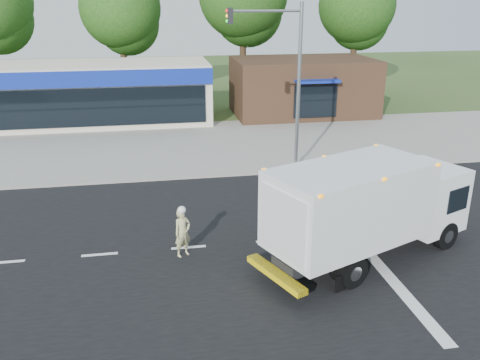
{
  "coord_description": "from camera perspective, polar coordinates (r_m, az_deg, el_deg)",
  "views": [
    {
      "loc": [
        -3.97,
        -15.83,
        8.23
      ],
      "look_at": [
        -0.85,
        1.88,
        1.7
      ],
      "focal_mm": 38.0,
      "sensor_mm": 36.0,
      "label": 1
    }
  ],
  "objects": [
    {
      "name": "traffic_signal_pole",
      "position": [
        24.49,
        5.19,
        12.12
      ],
      "size": [
        3.51,
        0.25,
        8.0
      ],
      "color": "gray",
      "rests_on": "ground"
    },
    {
      "name": "ground",
      "position": [
        18.28,
        3.68,
        -6.85
      ],
      "size": [
        120.0,
        120.0,
        0.0
      ],
      "primitive_type": "plane",
      "color": "#385123",
      "rests_on": "ground"
    },
    {
      "name": "parking_apron",
      "position": [
        31.2,
        -2.33,
        4.67
      ],
      "size": [
        60.0,
        9.0,
        0.02
      ],
      "primitive_type": "cube",
      "color": "gray",
      "rests_on": "ground"
    },
    {
      "name": "ems_box_truck",
      "position": [
        16.75,
        14.18,
        -2.65
      ],
      "size": [
        8.0,
        5.18,
        3.41
      ],
      "rotation": [
        0.0,
        0.0,
        0.4
      ],
      "color": "black",
      "rests_on": "ground"
    },
    {
      "name": "sidewalk",
      "position": [
        25.69,
        -0.57,
        1.41
      ],
      "size": [
        60.0,
        2.4,
        0.12
      ],
      "primitive_type": "cube",
      "color": "gray",
      "rests_on": "ground"
    },
    {
      "name": "road_asphalt",
      "position": [
        18.28,
        3.68,
        -6.83
      ],
      "size": [
        60.0,
        14.0,
        0.02
      ],
      "primitive_type": "cube",
      "color": "black",
      "rests_on": "ground"
    },
    {
      "name": "retail_strip_mall",
      "position": [
        36.64,
        -17.96,
        9.24
      ],
      "size": [
        18.0,
        6.2,
        4.0
      ],
      "color": "beige",
      "rests_on": "ground"
    },
    {
      "name": "emergency_worker",
      "position": [
        17.01,
        -6.46,
        -5.78
      ],
      "size": [
        0.73,
        0.66,
        1.79
      ],
      "rotation": [
        0.0,
        0.0,
        0.52
      ],
      "color": "#C7BE85",
      "rests_on": "ground"
    },
    {
      "name": "background_trees",
      "position": [
        44.11,
        -6.26,
        18.75
      ],
      "size": [
        36.77,
        7.39,
        12.1
      ],
      "color": "#332114",
      "rests_on": "ground"
    },
    {
      "name": "brown_storefront",
      "position": [
        37.97,
        7.07,
        10.37
      ],
      "size": [
        10.0,
        6.7,
        4.0
      ],
      "color": "#382316",
      "rests_on": "ground"
    },
    {
      "name": "lane_markings",
      "position": [
        17.48,
        9.08,
        -8.35
      ],
      "size": [
        55.2,
        7.0,
        0.01
      ],
      "color": "silver",
      "rests_on": "road_asphalt"
    }
  ]
}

